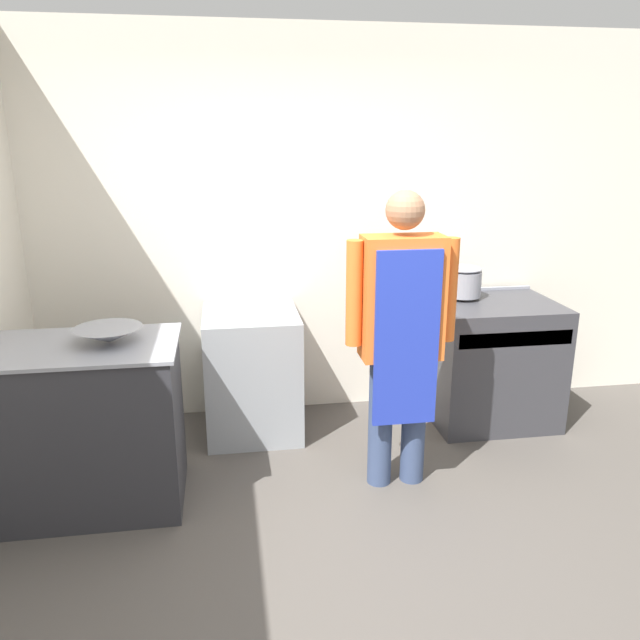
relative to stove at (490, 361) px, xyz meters
name	(u,v)px	position (x,y,z in m)	size (l,w,h in m)	color
ground_plane	(347,578)	(-1.35, -1.55, -0.44)	(14.00, 14.00, 0.00)	#4C4742
wall_back	(295,229)	(-1.35, 0.43, 0.91)	(8.00, 0.05, 2.70)	silver
prep_counter	(90,425)	(-2.62, -0.70, 0.03)	(1.00, 0.67, 0.93)	#2D2D33
stove	(490,361)	(0.00, 0.00, 0.00)	(0.85, 0.72, 0.89)	#38383D
fridge_unit	(252,373)	(-1.69, 0.06, -0.01)	(0.63, 0.66, 0.85)	#93999E
person_cook	(401,326)	(-0.89, -0.75, 0.53)	(0.63, 0.24, 1.71)	#38476B
mixing_bowl	(108,335)	(-2.47, -0.68, 0.53)	(0.36, 0.36, 0.08)	gray
stock_pot	(464,281)	(-0.19, 0.13, 0.56)	(0.25, 0.25, 0.22)	gray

